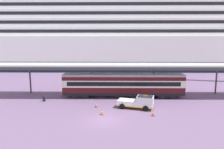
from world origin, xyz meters
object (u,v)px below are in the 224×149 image
Objects in this scene: service_truck at (139,102)px; train_carriage at (123,84)px; traffic_cone_near at (96,105)px; cruise_ship at (153,31)px; traffic_cone_far at (102,112)px; traffic_cone_mid at (153,113)px; quay_bollard at (44,98)px.

train_carriage is at bearing 107.92° from service_truck.
service_truck is 8.18× the size of traffic_cone_near.
cruise_ship is 29.03× the size of service_truck.
train_carriage is at bearing 70.23° from traffic_cone_far.
cruise_ship is at bearing 73.20° from train_carriage.
service_truck is 7.26× the size of traffic_cone_mid.
train_carriage reaches higher than quay_bollard.
quay_bollard is (-9.78, 6.08, 0.15)m from traffic_cone_far.
cruise_ship is 216.76× the size of traffic_cone_far.
train_carriage is 13.35m from quay_bollard.
traffic_cone_far is (1.04, -3.15, 0.03)m from traffic_cone_near.
cruise_ship is 167.94× the size of quay_bollard.
cruise_ship reaches higher than quay_bollard.
train_carriage is at bearing 53.37° from traffic_cone_near.
train_carriage is (-12.67, -41.95, -11.67)m from cruise_ship.
cruise_ship reaches higher than traffic_cone_mid.
train_carriage is 26.98× the size of traffic_cone_mid.
cruise_ship is at bearing 60.17° from quay_bollard.
train_carriage reaches higher than service_truck.
cruise_ship reaches higher than service_truck.
cruise_ship is 237.47× the size of traffic_cone_near.
traffic_cone_far is at bearing -71.70° from traffic_cone_near.
train_carriage is at bearing -106.80° from cruise_ship.
quay_bollard is (-14.91, 3.38, -0.47)m from service_truck.
service_truck is at bearing -72.08° from train_carriage.
cruise_ship is 50.90m from service_truck.
train_carriage is 6.54m from service_truck.
traffic_cone_mid is at bearing -68.82° from train_carriage.
service_truck is 5.84m from traffic_cone_far.
service_truck is (1.97, -6.09, -1.31)m from train_carriage.
cruise_ship is 52.31m from traffic_cone_near.
service_truck is 5.78× the size of quay_bollard.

